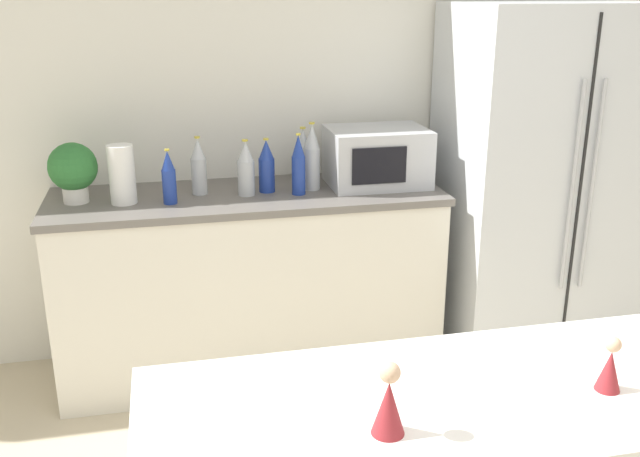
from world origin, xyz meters
TOP-DOWN VIEW (x-y plane):
  - wall_back at (0.00, 2.73)m, footprint 8.00×0.06m
  - back_counter at (-0.38, 2.40)m, footprint 1.87×0.63m
  - refrigerator at (1.12, 2.33)m, footprint 0.96×0.74m
  - potted_plant at (-1.16, 2.41)m, footprint 0.22×0.22m
  - paper_towel_roll at (-0.95, 2.35)m, footprint 0.12×0.12m
  - microwave at (0.27, 2.42)m, footprint 0.48×0.37m
  - back_bottle_0 at (-0.74, 2.30)m, footprint 0.06×0.06m
  - back_bottle_1 at (-0.14, 2.32)m, footprint 0.06×0.06m
  - back_bottle_2 at (-0.28, 2.40)m, footprint 0.08×0.08m
  - back_bottle_3 at (-0.39, 2.36)m, footprint 0.08×0.08m
  - back_bottle_4 at (-0.07, 2.40)m, footprint 0.08×0.08m
  - back_bottle_5 at (-0.60, 2.43)m, footprint 0.07×0.07m
  - back_bottle_6 at (-0.09, 2.50)m, footprint 0.08×0.08m
  - wise_man_figurine_blue at (0.18, 0.34)m, footprint 0.06×0.06m
  - wise_man_figurine_purple at (-0.35, 0.29)m, footprint 0.07×0.07m

SIDE VIEW (x-z plane):
  - back_counter at x=-0.38m, z-range 0.00..0.94m
  - refrigerator at x=1.12m, z-range 0.00..1.80m
  - back_bottle_0 at x=-0.74m, z-range 0.93..1.18m
  - back_bottle_2 at x=-0.28m, z-range 0.93..1.19m
  - back_bottle_3 at x=-0.39m, z-range 0.93..1.20m
  - back_bottle_5 at x=-0.60m, z-range 0.93..1.21m
  - paper_towel_roll at x=-0.95m, z-range 0.94..1.20m
  - back_bottle_6 at x=-0.09m, z-range 0.93..1.22m
  - wise_man_figurine_blue at x=0.18m, z-range 1.01..1.14m
  - back_bottle_1 at x=-0.14m, z-range 0.93..1.22m
  - microwave at x=0.27m, z-range 0.94..1.22m
  - wise_man_figurine_purple at x=-0.35m, z-range 1.01..1.17m
  - potted_plant at x=-1.16m, z-range 0.95..1.23m
  - back_bottle_4 at x=-0.07m, z-range 0.93..1.26m
  - wall_back at x=0.00m, z-range 0.00..2.55m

